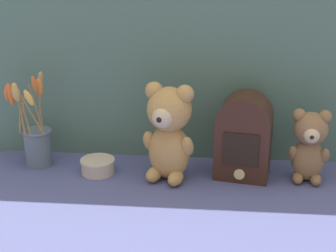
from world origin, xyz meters
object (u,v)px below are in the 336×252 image
teddy_bear_large (169,131)px  vintage_radio (244,135)px  teddy_bear_medium (309,144)px  flower_vase (35,137)px  decorative_tin_tall (98,166)px

teddy_bear_large → vintage_radio: bearing=10.8°
teddy_bear_medium → vintage_radio: bearing=174.5°
teddy_bear_medium → flower_vase: flower_vase is taller
teddy_bear_large → vintage_radio: 0.24m
vintage_radio → teddy_bear_large: bearing=-169.2°
vintage_radio → teddy_bear_medium: bearing=-5.5°
teddy_bear_large → teddy_bear_medium: size_ratio=1.33×
flower_vase → decorative_tin_tall: bearing=-11.6°
vintage_radio → decorative_tin_tall: size_ratio=2.44×
teddy_bear_large → decorative_tin_tall: bearing=175.3°
flower_vase → vintage_radio: bearing=-1.6°
teddy_bear_large → flower_vase: 0.45m
decorative_tin_tall → teddy_bear_medium: bearing=0.5°
teddy_bear_medium → decorative_tin_tall: (-0.66, -0.01, -0.10)m
flower_vase → teddy_bear_medium: bearing=-2.5°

